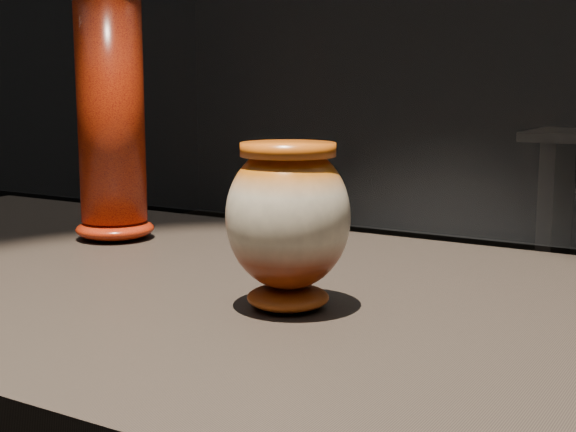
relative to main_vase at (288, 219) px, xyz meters
The scene contains 2 objects.
main_vase is the anchor object (origin of this frame).
tall_vase 0.50m from the main_vase, 155.70° to the left, with size 0.16×0.16×0.40m.
Camera 1 is at (0.46, -0.81, 1.15)m, focal length 50.00 mm.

